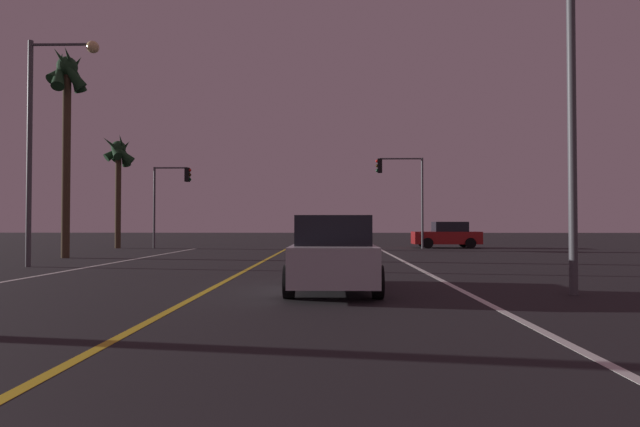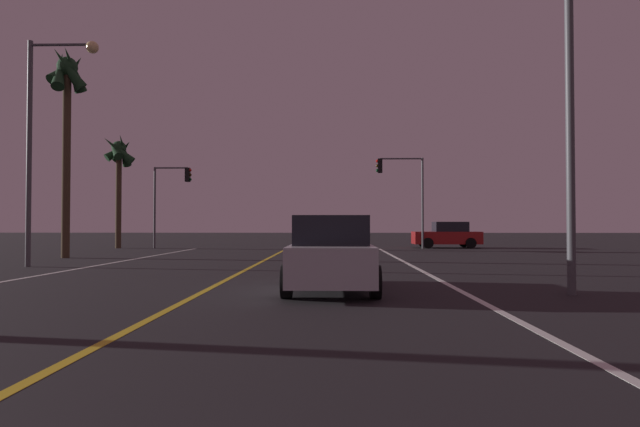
% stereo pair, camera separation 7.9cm
% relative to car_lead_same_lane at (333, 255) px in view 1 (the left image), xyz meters
% --- Properties ---
extents(lane_edge_right, '(0.16, 39.09, 0.01)m').
position_rel_car_lead_same_lane_xyz_m(lane_edge_right, '(2.93, 1.21, -0.82)').
color(lane_edge_right, silver).
rests_on(lane_edge_right, ground).
extents(lane_center_divider, '(0.16, 39.09, 0.01)m').
position_rel_car_lead_same_lane_xyz_m(lane_center_divider, '(-2.86, 1.21, -0.82)').
color(lane_center_divider, gold).
rests_on(lane_center_divider, ground).
extents(car_lead_same_lane, '(2.02, 4.30, 1.70)m').
position_rel_car_lead_same_lane_xyz_m(car_lead_same_lane, '(0.00, 0.00, 0.00)').
color(car_lead_same_lane, black).
rests_on(car_lead_same_lane, ground).
extents(car_crossing_side, '(4.30, 2.02, 1.70)m').
position_rel_car_lead_same_lane_xyz_m(car_crossing_side, '(7.48, 22.23, 0.00)').
color(car_crossing_side, black).
rests_on(car_crossing_side, ground).
extents(traffic_light_near_right, '(3.03, 0.36, 5.77)m').
position_rel_car_lead_same_lane_xyz_m(traffic_light_near_right, '(4.35, 21.25, 3.44)').
color(traffic_light_near_right, '#4C4C51').
rests_on(traffic_light_near_right, ground).
extents(traffic_light_near_left, '(2.46, 0.36, 5.22)m').
position_rel_car_lead_same_lane_xyz_m(traffic_light_near_left, '(-10.31, 21.25, 3.03)').
color(traffic_light_near_left, '#4C4C51').
rests_on(traffic_light_near_left, ground).
extents(street_lamp_right_near, '(2.47, 0.44, 8.57)m').
position_rel_car_lead_same_lane_xyz_m(street_lamp_right_near, '(4.61, -0.59, 4.59)').
color(street_lamp_right_near, '#4C4C51').
rests_on(street_lamp_right_near, ground).
extents(street_lamp_left_mid, '(2.57, 0.44, 8.14)m').
position_rel_car_lead_same_lane_xyz_m(street_lamp_left_mid, '(-10.28, 6.46, 4.36)').
color(street_lamp_left_mid, '#4C4C51').
rests_on(street_lamp_left_mid, ground).
extents(palm_tree_left_mid, '(1.85, 1.98, 9.68)m').
position_rel_car_lead_same_lane_xyz_m(palm_tree_left_mid, '(-12.11, 11.39, 6.79)').
color(palm_tree_left_mid, '#473826').
rests_on(palm_tree_left_mid, ground).
extents(palm_tree_left_far, '(2.17, 1.97, 7.38)m').
position_rel_car_lead_same_lane_xyz_m(palm_tree_left_far, '(-13.77, 21.23, 4.95)').
color(palm_tree_left_far, '#473826').
rests_on(palm_tree_left_far, ground).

